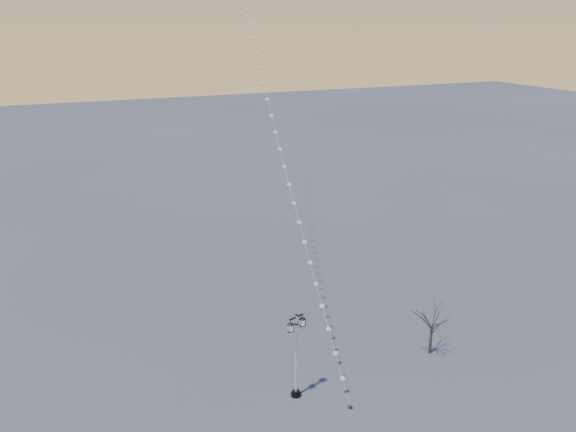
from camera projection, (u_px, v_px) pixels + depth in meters
ground at (338, 395)px, 35.32m from camera, size 300.00×300.00×0.00m
street_lamp at (296, 351)px, 34.22m from camera, size 1.41×0.81×5.76m
bare_tree at (432, 321)px, 39.01m from camera, size 2.18×2.18×3.62m
kite_train at (257, 34)px, 49.44m from camera, size 7.34×48.90×42.32m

